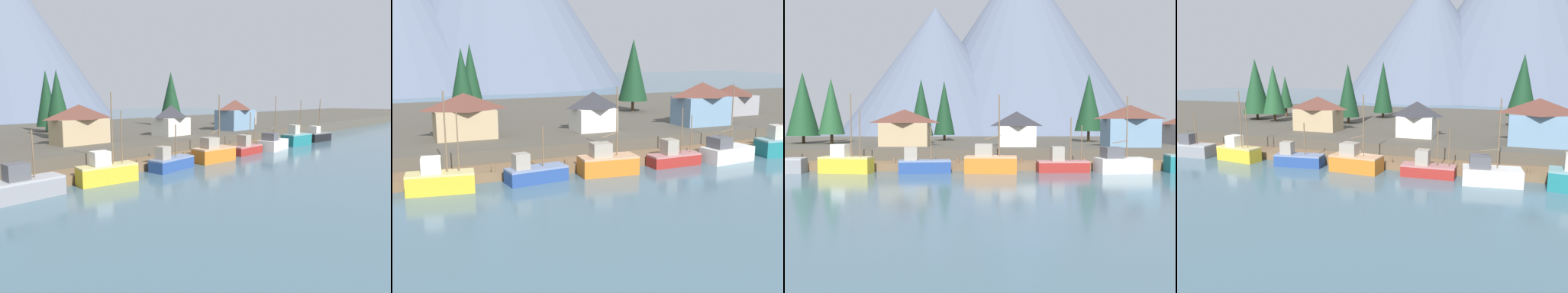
% 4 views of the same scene
% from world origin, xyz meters
% --- Properties ---
extents(ground_plane, '(400.00, 400.00, 1.00)m').
position_xyz_m(ground_plane, '(0.00, 20.00, -0.50)').
color(ground_plane, '#476675').
extents(dock, '(80.00, 4.00, 1.60)m').
position_xyz_m(dock, '(0.00, 1.99, 0.50)').
color(dock, brown).
rests_on(dock, ground_plane).
extents(shoreline_bank, '(400.00, 56.00, 2.50)m').
position_xyz_m(shoreline_bank, '(0.00, 32.00, 1.25)').
color(shoreline_bank, '#4C473D').
rests_on(shoreline_bank, ground_plane).
extents(fishing_boat_yellow, '(6.52, 3.17, 9.62)m').
position_xyz_m(fishing_boat_yellow, '(-17.56, -1.69, 1.27)').
color(fishing_boat_yellow, gold).
rests_on(fishing_boat_yellow, ground_plane).
extents(fishing_boat_blue, '(6.48, 3.05, 5.69)m').
position_xyz_m(fishing_boat_blue, '(-8.16, -1.67, 0.99)').
color(fishing_boat_blue, navy).
rests_on(fishing_boat_blue, ground_plane).
extents(fishing_boat_orange, '(6.49, 3.37, 9.47)m').
position_xyz_m(fishing_boat_orange, '(0.00, -1.82, 1.29)').
color(fishing_boat_orange, '#CC6B1E').
rests_on(fishing_boat_orange, ground_plane).
extents(fishing_boat_red, '(6.29, 2.35, 6.74)m').
position_xyz_m(fishing_boat_red, '(8.87, -1.29, 1.02)').
color(fishing_boat_red, maroon).
rests_on(fishing_boat_red, ground_plane).
extents(fishing_boat_white, '(6.56, 3.76, 9.36)m').
position_xyz_m(fishing_boat_white, '(15.93, -2.07, 1.17)').
color(fishing_boat_white, silver).
rests_on(fishing_boat_white, ground_plane).
extents(fishing_boat_teal, '(6.55, 3.61, 8.67)m').
position_xyz_m(fishing_boat_teal, '(24.83, -1.95, 1.30)').
color(fishing_boat_teal, '#196B70').
rests_on(fishing_boat_teal, ground_plane).
extents(house_white, '(5.68, 4.69, 5.30)m').
position_xyz_m(house_white, '(4.58, 11.89, 5.22)').
color(house_white, silver).
rests_on(house_white, shoreline_bank).
extents(house_tan, '(7.68, 4.54, 5.63)m').
position_xyz_m(house_tan, '(-12.53, 12.78, 5.38)').
color(house_tan, tan).
rests_on(house_tan, shoreline_bank).
extents(house_grey, '(6.75, 7.11, 4.97)m').
position_xyz_m(house_grey, '(33.74, 18.43, 5.04)').
color(house_grey, gray).
rests_on(house_grey, shoreline_bank).
extents(house_blue, '(7.84, 5.29, 6.23)m').
position_xyz_m(house_blue, '(21.37, 10.27, 5.68)').
color(house_blue, '#6689A8').
rests_on(house_blue, shoreline_bank).
extents(conifer_mid_left, '(4.18, 4.18, 11.91)m').
position_xyz_m(conifer_mid_left, '(-7.74, 33.73, 9.01)').
color(conifer_mid_left, '#4C3823').
rests_on(conifer_mid_left, shoreline_bank).
extents(conifer_mid_right, '(5.19, 5.19, 12.76)m').
position_xyz_m(conifer_mid_right, '(19.80, 28.13, 9.87)').
color(conifer_mid_right, '#4C3823').
rests_on(conifer_mid_right, shoreline_bank).
extents(conifer_back_right, '(4.18, 4.18, 11.16)m').
position_xyz_m(conifer_back_right, '(-11.06, 22.36, 8.73)').
color(conifer_back_right, '#4C3823').
rests_on(conifer_back_right, shoreline_bank).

